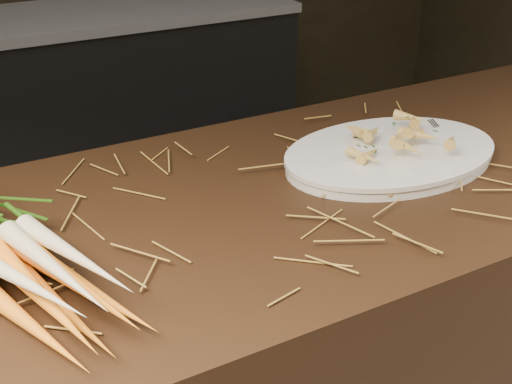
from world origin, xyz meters
The scene contains 6 objects.
back_counter centered at (0.30, 2.18, 0.42)m, with size 1.82×0.62×0.84m.
straw_bedding centered at (0.00, 0.30, 0.91)m, with size 1.40×0.60×0.02m, color #A48635, non-canonical shape.
root_veg_bunch centered at (-0.30, 0.28, 0.95)m, with size 0.31×0.55×0.10m.
serving_platter centered at (0.44, 0.31, 0.91)m, with size 0.45×0.30×0.02m, color white, non-canonical shape.
roasted_veg_heap centered at (0.44, 0.31, 0.95)m, with size 0.22×0.16×0.05m, color gold, non-canonical shape.
serving_fork centered at (0.60, 0.28, 0.93)m, with size 0.01×0.17×0.00m, color silver.
Camera 1 is at (-0.34, -0.59, 1.46)m, focal length 45.00 mm.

